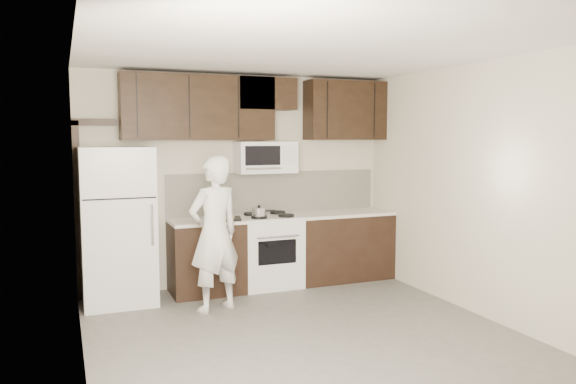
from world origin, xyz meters
TOP-DOWN VIEW (x-y plane):
  - floor at (0.00, 0.00)m, footprint 4.50×4.50m
  - back_wall at (0.00, 2.25)m, footprint 4.00×0.00m
  - ceiling at (0.00, 0.00)m, footprint 4.50×4.50m
  - counter_run at (0.60, 1.94)m, footprint 2.95×0.64m
  - stove at (0.30, 1.94)m, footprint 0.76×0.66m
  - backsplash at (0.50, 2.24)m, footprint 2.90×0.02m
  - upper_cabinets at (0.21, 2.08)m, footprint 3.48×0.35m
  - microwave at (0.30, 2.06)m, footprint 0.76×0.42m
  - refrigerator at (-1.55, 1.89)m, footprint 0.80×0.76m
  - door_trim at (-1.92, 2.21)m, footprint 0.50×0.08m
  - saucepan at (0.12, 1.79)m, footprint 0.30×0.17m
  - baking_tray at (-0.33, 1.83)m, footprint 0.50×0.42m
  - pizza at (-0.33, 1.83)m, footprint 0.36×0.36m
  - person at (-0.59, 1.22)m, footprint 0.73×0.60m

SIDE VIEW (x-z plane):
  - floor at x=0.00m, z-range 0.00..0.00m
  - counter_run at x=0.60m, z-range 0.00..0.91m
  - stove at x=0.30m, z-range -0.01..0.93m
  - person at x=-0.59m, z-range 0.00..1.71m
  - refrigerator at x=-1.55m, z-range 0.00..1.80m
  - baking_tray at x=-0.33m, z-range 0.91..0.93m
  - pizza at x=-0.33m, z-range 0.93..0.95m
  - saucepan at x=0.12m, z-range 0.89..1.06m
  - backsplash at x=0.50m, z-range 0.91..1.45m
  - door_trim at x=-1.92m, z-range 0.19..2.31m
  - back_wall at x=0.00m, z-range -0.65..3.35m
  - microwave at x=0.30m, z-range 1.45..1.85m
  - upper_cabinets at x=0.21m, z-range 1.89..2.67m
  - ceiling at x=0.00m, z-range 2.70..2.70m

